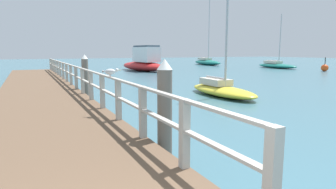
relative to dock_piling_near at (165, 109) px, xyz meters
The scene contains 10 objects.
pier_deck 9.84m from the dock_piling_near, 100.82° to the left, with size 3.08×26.86×0.40m, color brown.
pier_railing 9.64m from the dock_piling_near, 92.26° to the left, with size 0.12×25.38×0.98m.
dock_piling_near is the anchor object (origin of this frame).
dock_piling_far 7.99m from the dock_piling_near, 90.00° to the left, with size 0.29×0.29×1.89m.
seagull_foreground 2.47m from the dock_piling_near, 98.91° to the left, with size 0.42×0.31×0.21m.
boat_0 24.35m from the dock_piling_near, 69.30° to the left, with size 3.64×7.66×2.59m.
boat_2 31.88m from the dock_piling_near, 39.36° to the left, with size 2.50×6.19×6.27m.
boat_3 8.15m from the dock_piling_near, 45.58° to the left, with size 1.68×4.50×5.82m.
boat_6 37.45m from the dock_piling_near, 54.66° to the left, with size 2.84×7.22×9.63m.
channel_buoy 28.35m from the dock_piling_near, 29.60° to the left, with size 0.70×0.70×1.40m.
Camera 1 is at (-0.44, -0.94, 2.03)m, focal length 30.48 mm.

